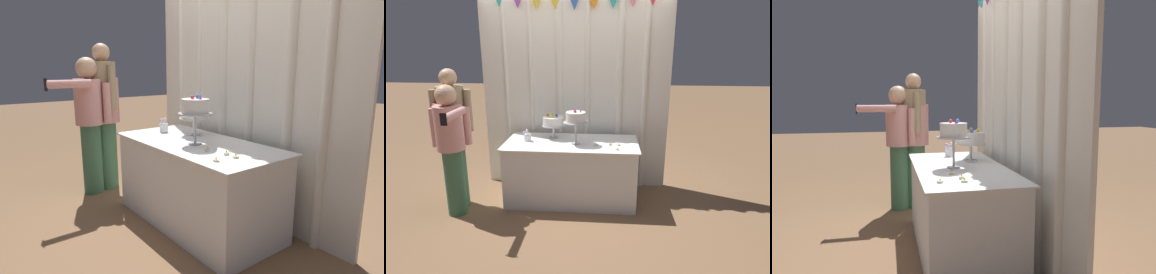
{
  "view_description": "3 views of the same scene",
  "coord_description": "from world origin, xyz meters",
  "views": [
    {
      "loc": [
        2.25,
        -1.66,
        1.45
      ],
      "look_at": [
        0.05,
        0.01,
        0.84
      ],
      "focal_mm": 30.48,
      "sensor_mm": 36.0,
      "label": 1
    },
    {
      "loc": [
        0.42,
        -3.82,
        1.99
      ],
      "look_at": [
        0.08,
        0.09,
        0.85
      ],
      "focal_mm": 30.86,
      "sensor_mm": 36.0,
      "label": 2
    },
    {
      "loc": [
        2.98,
        -0.53,
        1.38
      ],
      "look_at": [
        0.1,
        0.12,
        1.05
      ],
      "focal_mm": 32.19,
      "sensor_mm": 36.0,
      "label": 3
    }
  ],
  "objects": [
    {
      "name": "tealight_near_right",
      "position": [
        0.56,
        -0.16,
        0.79
      ],
      "size": [
        0.05,
        0.05,
        0.03
      ],
      "color": "beige",
      "rests_on": "cake_table"
    },
    {
      "name": "cake_display_nearright",
      "position": [
        0.06,
        0.04,
        1.1
      ],
      "size": [
        0.3,
        0.3,
        0.43
      ],
      "color": "#B2B2B7",
      "rests_on": "cake_table"
    },
    {
      "name": "flower_vase",
      "position": [
        -0.56,
        0.1,
        0.83
      ],
      "size": [
        0.1,
        0.09,
        0.15
      ],
      "color": "silver",
      "rests_on": "cake_table"
    },
    {
      "name": "guest_girl_blue_dress",
      "position": [
        -1.32,
        -0.4,
        0.86
      ],
      "size": [
        0.47,
        0.67,
        1.54
      ],
      "color": "#3D6B4C",
      "rests_on": "ground_plane"
    },
    {
      "name": "tealight_far_left",
      "position": [
        0.31,
        -0.03,
        0.79
      ],
      "size": [
        0.05,
        0.05,
        0.04
      ],
      "color": "beige",
      "rests_on": "cake_table"
    },
    {
      "name": "guest_man_dark_suit",
      "position": [
        -1.37,
        -0.2,
        0.94
      ],
      "size": [
        0.47,
        0.35,
        1.7
      ],
      "color": "#3D6B4C",
      "rests_on": "ground_plane"
    },
    {
      "name": "tealight_near_left",
      "position": [
        0.48,
        0.02,
        0.79
      ],
      "size": [
        0.04,
        0.04,
        0.04
      ],
      "color": "beige",
      "rests_on": "cake_table"
    },
    {
      "name": "draped_curtain",
      "position": [
        0.03,
        0.61,
        1.48
      ],
      "size": [
        2.52,
        0.15,
        2.85
      ],
      "color": "white",
      "rests_on": "ground_plane"
    },
    {
      "name": "ground_plane",
      "position": [
        0.0,
        0.0,
        0.0
      ],
      "size": [
        24.0,
        24.0,
        0.0
      ],
      "primitive_type": "plane",
      "color": "#846042"
    },
    {
      "name": "guest_man_pink_jacket",
      "position": [
        -1.4,
        -0.19,
        0.83
      ],
      "size": [
        0.51,
        0.42,
        1.53
      ],
      "color": "#3D6B4C",
      "rests_on": "ground_plane"
    },
    {
      "name": "cake_table",
      "position": [
        0.0,
        0.1,
        0.39
      ],
      "size": [
        1.66,
        0.8,
        0.78
      ],
      "color": "white",
      "rests_on": "ground_plane"
    },
    {
      "name": "cake_display_nearleft",
      "position": [
        -0.25,
        0.27,
        0.99
      ],
      "size": [
        0.29,
        0.29,
        0.32
      ],
      "color": "silver",
      "rests_on": "cake_table"
    },
    {
      "name": "tealight_far_right",
      "position": [
        0.58,
        0.02,
        0.79
      ],
      "size": [
        0.05,
        0.05,
        0.03
      ],
      "color": "beige",
      "rests_on": "cake_table"
    }
  ]
}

